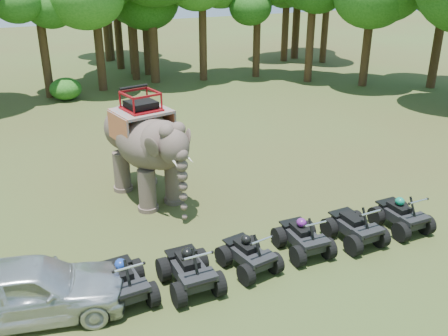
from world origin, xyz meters
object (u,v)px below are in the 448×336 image
(atv_3, at_px, (304,233))
(atv_4, at_px, (355,222))
(elephant, at_px, (145,145))
(atv_1, at_px, (190,265))
(atv_0, at_px, (123,276))
(parked_car, at_px, (29,289))
(atv_2, at_px, (249,250))
(atv_5, at_px, (402,211))

(atv_3, bearing_deg, atv_4, -3.71)
(elephant, xyz_separation_m, atv_1, (-0.54, -5.74, -1.29))
(elephant, distance_m, atv_0, 6.07)
(parked_car, bearing_deg, elephant, -28.35)
(elephant, xyz_separation_m, atv_0, (-2.23, -5.49, -1.31))
(atv_2, bearing_deg, atv_1, 173.63)
(parked_car, xyz_separation_m, atv_3, (7.53, -0.30, -0.14))
(atv_2, relative_size, atv_3, 0.97)
(atv_0, relative_size, atv_3, 1.04)
(atv_1, relative_size, atv_3, 1.07)
(atv_0, distance_m, atv_4, 7.08)
(atv_3, distance_m, atv_4, 1.75)
(atv_5, bearing_deg, atv_0, 177.94)
(elephant, bearing_deg, atv_3, -72.30)
(atv_4, bearing_deg, atv_5, -2.17)
(atv_1, relative_size, atv_2, 1.10)
(atv_2, bearing_deg, atv_3, -6.25)
(atv_5, bearing_deg, atv_4, 179.12)
(atv_4, bearing_deg, atv_0, 176.35)
(elephant, relative_size, atv_2, 2.82)
(parked_car, distance_m, atv_2, 5.70)
(atv_4, relative_size, atv_5, 1.02)
(atv_1, bearing_deg, elephant, 84.22)
(parked_car, bearing_deg, atv_5, -80.39)
(parked_car, bearing_deg, atv_4, -80.85)
(atv_3, height_order, atv_5, atv_5)
(atv_0, height_order, atv_4, atv_0)
(parked_car, xyz_separation_m, atv_5, (11.11, -0.46, -0.13))
(parked_car, distance_m, atv_1, 3.93)
(parked_car, xyz_separation_m, atv_4, (9.28, -0.46, -0.12))
(atv_1, bearing_deg, atv_4, 0.23)
(atv_0, relative_size, atv_5, 1.03)
(parked_car, xyz_separation_m, atv_1, (3.89, -0.52, -0.10))
(elephant, bearing_deg, atv_1, -106.96)
(elephant, relative_size, atv_1, 2.56)
(atv_2, relative_size, atv_5, 0.96)
(parked_car, bearing_deg, atv_3, -80.33)
(elephant, height_order, atv_0, elephant)
(atv_0, relative_size, atv_1, 0.98)
(elephant, relative_size, atv_0, 2.63)
(atv_4, height_order, atv_5, atv_4)
(parked_car, relative_size, atv_1, 2.49)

